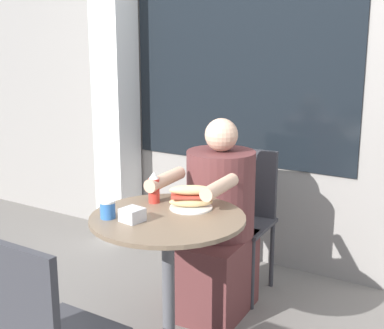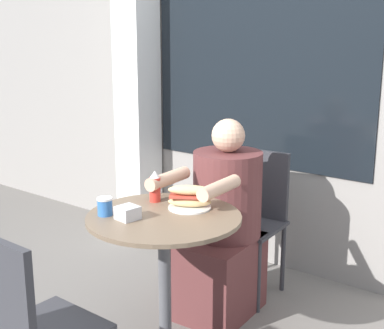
{
  "view_description": "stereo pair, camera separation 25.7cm",
  "coord_description": "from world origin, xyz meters",
  "views": [
    {
      "loc": [
        1.33,
        -1.91,
        1.55
      ],
      "look_at": [
        0.0,
        0.21,
        0.94
      ],
      "focal_mm": 50.0,
      "sensor_mm": 36.0,
      "label": 1
    },
    {
      "loc": [
        1.54,
        -1.76,
        1.55
      ],
      "look_at": [
        0.0,
        0.21,
        0.94
      ],
      "focal_mm": 50.0,
      "sensor_mm": 36.0,
      "label": 2
    }
  ],
  "objects": [
    {
      "name": "storefront_wall",
      "position": [
        -0.01,
        1.35,
        1.4
      ],
      "size": [
        8.0,
        0.09,
        2.8
      ],
      "color": "gray",
      "rests_on": "ground_plane"
    },
    {
      "name": "diner_chair",
      "position": [
        -0.06,
        0.91,
        0.52
      ],
      "size": [
        0.41,
        0.41,
        0.87
      ],
      "rotation": [
        0.0,
        0.0,
        3.21
      ],
      "color": "#333338",
      "rests_on": "ground_plane"
    },
    {
      "name": "empty_chair_across",
      "position": [
        -0.04,
        -0.74,
        0.52
      ],
      "size": [
        0.38,
        0.38,
        0.87
      ],
      "rotation": [
        0.0,
        0.0,
        -0.01
      ],
      "color": "#333338",
      "rests_on": "ground_plane"
    },
    {
      "name": "seated_diner",
      "position": [
        -0.05,
        0.56,
        0.47
      ],
      "size": [
        0.42,
        0.7,
        1.11
      ],
      "rotation": [
        0.0,
        0.0,
        3.21
      ],
      "color": "brown",
      "rests_on": "ground_plane"
    },
    {
      "name": "drink_cup",
      "position": [
        -0.21,
        -0.17,
        0.78
      ],
      "size": [
        0.07,
        0.07,
        0.08
      ],
      "color": "#336BB7",
      "rests_on": "cafe_table"
    },
    {
      "name": "sandwich_on_plate",
      "position": [
        0.03,
        0.15,
        0.79
      ],
      "size": [
        0.21,
        0.21,
        0.11
      ],
      "rotation": [
        0.0,
        0.0,
        0.57
      ],
      "color": "white",
      "rests_on": "cafe_table"
    },
    {
      "name": "cafe_table",
      "position": [
        0.0,
        0.0,
        0.54
      ],
      "size": [
        0.72,
        0.72,
        0.74
      ],
      "color": "brown",
      "rests_on": "ground_plane"
    },
    {
      "name": "lattice_pillar",
      "position": [
        -1.27,
        1.17,
        1.2
      ],
      "size": [
        0.25,
        0.25,
        2.4
      ],
      "color": "silver",
      "rests_on": "ground_plane"
    },
    {
      "name": "condiment_bottle",
      "position": [
        -0.17,
        0.13,
        0.82
      ],
      "size": [
        0.06,
        0.06,
        0.16
      ],
      "color": "red",
      "rests_on": "cafe_table"
    },
    {
      "name": "napkin_box",
      "position": [
        -0.09,
        -0.14,
        0.77
      ],
      "size": [
        0.1,
        0.1,
        0.06
      ],
      "rotation": [
        0.0,
        0.0,
        -0.13
      ],
      "color": "silver",
      "rests_on": "cafe_table"
    }
  ]
}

